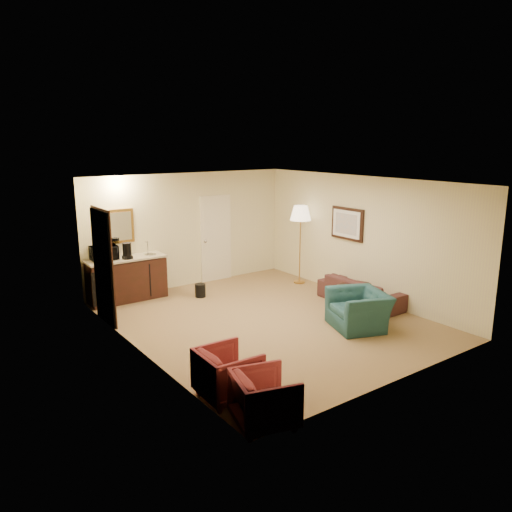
{
  "coord_description": "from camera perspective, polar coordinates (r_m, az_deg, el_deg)",
  "views": [
    {
      "loc": [
        -5.37,
        -7.08,
        3.31
      ],
      "look_at": [
        0.1,
        0.5,
        1.14
      ],
      "focal_mm": 35.0,
      "sensor_mm": 36.0,
      "label": 1
    }
  ],
  "objects": [
    {
      "name": "floor_lamp",
      "position": [
        11.72,
        5.05,
        1.31
      ],
      "size": [
        0.54,
        0.54,
        1.85
      ],
      "primitive_type": "cube",
      "rotation": [
        0.0,
        0.0,
        0.1
      ],
      "color": "#B2843B",
      "rests_on": "ground"
    },
    {
      "name": "rose_chair_near",
      "position": [
        6.69,
        -3.2,
        -12.97
      ],
      "size": [
        0.71,
        0.75,
        0.75
      ],
      "primitive_type": "imported",
      "rotation": [
        0.0,
        0.0,
        1.53
      ],
      "color": "#973139",
      "rests_on": "ground"
    },
    {
      "name": "coffee_table",
      "position": [
        10.21,
        11.03,
        -4.63
      ],
      "size": [
        0.94,
        0.72,
        0.49
      ],
      "primitive_type": "cube",
      "rotation": [
        0.0,
        0.0,
        -0.19
      ],
      "color": "black",
      "rests_on": "ground"
    },
    {
      "name": "rose_chair_far",
      "position": [
        6.11,
        1.01,
        -15.76
      ],
      "size": [
        0.83,
        0.86,
        0.73
      ],
      "primitive_type": "imported",
      "rotation": [
        0.0,
        0.0,
        1.3
      ],
      "color": "#973139",
      "rests_on": "ground"
    },
    {
      "name": "waste_bin",
      "position": [
        10.87,
        -6.38,
        -3.93
      ],
      "size": [
        0.26,
        0.26,
        0.29
      ],
      "primitive_type": "cylinder",
      "rotation": [
        0.0,
        0.0,
        -0.17
      ],
      "color": "black",
      "rests_on": "ground"
    },
    {
      "name": "ground",
      "position": [
        9.48,
        1.27,
        -7.35
      ],
      "size": [
        6.0,
        6.0,
        0.0
      ],
      "primitive_type": "plane",
      "color": "#8D6A48",
      "rests_on": "ground"
    },
    {
      "name": "sofa",
      "position": [
        10.5,
        11.9,
        -3.5
      ],
      "size": [
        0.55,
        1.85,
        0.72
      ],
      "primitive_type": "imported",
      "rotation": [
        0.0,
        0.0,
        1.57
      ],
      "color": "black",
      "rests_on": "ground"
    },
    {
      "name": "coffee_maker",
      "position": [
        10.61,
        -14.52,
        0.57
      ],
      "size": [
        0.22,
        0.22,
        0.33
      ],
      "primitive_type": "cylinder",
      "rotation": [
        0.0,
        0.0,
        0.25
      ],
      "color": "black",
      "rests_on": "wetbar_cabinet"
    },
    {
      "name": "room_walls",
      "position": [
        9.58,
        -1.92,
        3.52
      ],
      "size": [
        5.02,
        6.01,
        2.61
      ],
      "color": "beige",
      "rests_on": "ground"
    },
    {
      "name": "teal_armchair",
      "position": [
        9.17,
        11.69,
        -5.34
      ],
      "size": [
        0.99,
        1.2,
        0.9
      ],
      "primitive_type": "imported",
      "rotation": [
        0.0,
        0.0,
        -1.93
      ],
      "color": "#1F4A4E",
      "rests_on": "ground"
    },
    {
      "name": "wetbar_cabinet",
      "position": [
        10.86,
        -14.53,
        -2.55
      ],
      "size": [
        1.64,
        0.58,
        0.92
      ],
      "primitive_type": "cube",
      "color": "#341510",
      "rests_on": "ground"
    },
    {
      "name": "microwave",
      "position": [
        10.64,
        -17.0,
        0.52
      ],
      "size": [
        0.54,
        0.31,
        0.36
      ],
      "primitive_type": "imported",
      "rotation": [
        0.0,
        0.0,
        -0.04
      ],
      "color": "black",
      "rests_on": "wetbar_cabinet"
    }
  ]
}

